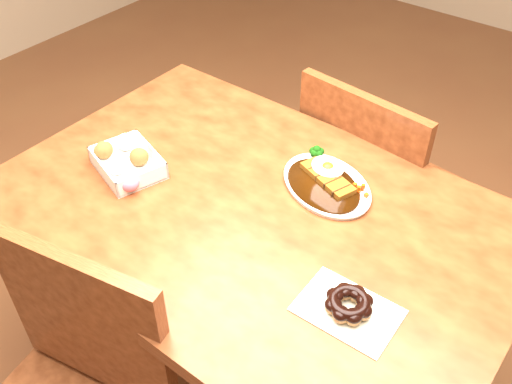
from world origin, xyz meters
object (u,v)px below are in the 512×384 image
Objects in this scene: chair_far at (373,188)px; pon_de_ring at (349,304)px; table at (252,238)px; katsu_curry_plate at (327,181)px; donut_box at (126,161)px.

pon_de_ring is at bearing 117.43° from chair_far.
pon_de_ring is at bearing -19.61° from table.
chair_far is 0.46m from katsu_curry_plate.
chair_far is at bearing 83.51° from table.
chair_far is 2.90× the size of katsu_curry_plate.
pon_de_ring is at bearing -3.32° from donut_box.
donut_box reaches higher than pon_de_ring.
katsu_curry_plate is 1.54× the size of pon_de_ring.
pon_de_ring is (0.66, -0.04, -0.01)m from donut_box.
pon_de_ring reaches higher than table.
chair_far is at bearing 94.99° from katsu_curry_plate.
katsu_curry_plate is at bearing 100.31° from chair_far.
katsu_curry_plate is (0.09, 0.17, 0.11)m from table.
chair_far is 0.76m from pon_de_ring.
table is 5.73× the size of donut_box.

